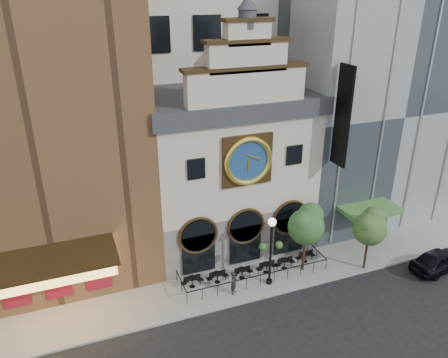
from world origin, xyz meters
TOP-DOWN VIEW (x-y plane):
  - ground at (0.00, 0.00)m, footprint 120.00×120.00m
  - sidewalk at (0.00, 2.50)m, footprint 44.00×5.00m
  - clock_building at (0.00, 7.82)m, footprint 12.60×8.78m
  - theater_building at (-13.00, 9.96)m, footprint 14.00×15.60m
  - retail_building at (12.99, 9.99)m, footprint 14.00×14.40m
  - cafe_railing at (0.00, 2.50)m, footprint 10.60×2.60m
  - bistro_0 at (-4.47, 2.78)m, footprint 1.58×0.68m
  - bistro_1 at (-2.66, 2.64)m, footprint 1.58×0.68m
  - bistro_2 at (-0.85, 2.46)m, footprint 1.58×0.68m
  - bistro_3 at (1.07, 2.44)m, footprint 1.58×0.68m
  - bistro_4 at (2.54, 2.42)m, footprint 1.58×0.68m
  - bistro_5 at (4.42, 2.64)m, footprint 1.58×0.68m
  - car_right at (13.27, -1.54)m, footprint 5.03×2.52m
  - pedestrian at (-2.02, 1.12)m, footprint 0.71×0.75m
  - lamppost at (0.71, 1.26)m, footprint 1.65×0.71m
  - tree_left at (3.78, 1.89)m, footprint 2.69×2.59m
  - tree_right at (8.12, 0.43)m, footprint 2.49×2.40m

SIDE VIEW (x-z plane):
  - ground at x=0.00m, z-range 0.00..0.00m
  - sidewalk at x=0.00m, z-range 0.00..0.15m
  - cafe_railing at x=0.00m, z-range 0.15..1.05m
  - bistro_0 at x=-4.47m, z-range 0.16..1.06m
  - bistro_1 at x=-2.66m, z-range 0.16..1.06m
  - bistro_2 at x=-0.85m, z-range 0.16..1.06m
  - bistro_3 at x=1.07m, z-range 0.16..1.06m
  - bistro_4 at x=2.54m, z-range 0.16..1.06m
  - bistro_5 at x=4.42m, z-range 0.16..1.06m
  - car_right at x=13.27m, z-range 0.00..1.64m
  - pedestrian at x=-2.02m, z-range 0.15..1.87m
  - lamppost at x=0.71m, z-range 0.77..5.95m
  - tree_right at x=8.12m, z-range 1.27..6.07m
  - tree_left at x=3.78m, z-range 1.36..6.55m
  - clock_building at x=0.00m, z-range -2.64..16.01m
  - retail_building at x=12.99m, z-range 0.14..20.14m
  - theater_building at x=-13.00m, z-range 0.10..25.10m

